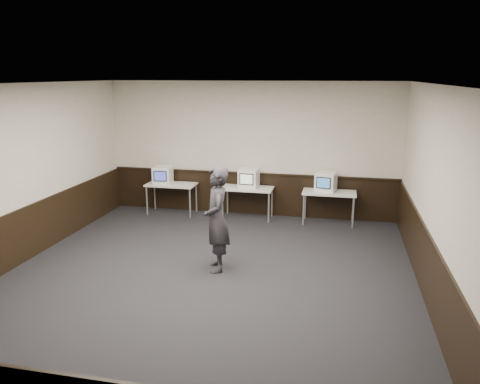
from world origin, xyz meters
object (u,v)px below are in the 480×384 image
(emac_center, at_px, (249,178))
(emac_right, at_px, (326,182))
(emac_left, at_px, (163,175))
(desk_right, at_px, (329,195))
(desk_center, at_px, (247,191))
(desk_left, at_px, (171,187))
(person, at_px, (217,219))

(emac_center, distance_m, emac_right, 1.79)
(emac_left, bearing_deg, desk_right, -5.09)
(desk_center, distance_m, desk_right, 1.90)
(desk_left, xyz_separation_m, desk_right, (3.80, 0.00, 0.00))
(desk_center, xyz_separation_m, desk_right, (1.90, 0.00, 0.00))
(emac_left, relative_size, emac_right, 0.92)
(desk_left, distance_m, desk_center, 1.90)
(desk_left, relative_size, desk_center, 1.00)
(desk_right, bearing_deg, emac_center, 178.62)
(desk_center, bearing_deg, emac_right, 1.32)
(desk_center, relative_size, emac_center, 2.43)
(desk_right, bearing_deg, emac_left, -179.55)
(emac_center, relative_size, person, 0.27)
(desk_left, relative_size, emac_center, 2.43)
(emac_right, distance_m, person, 3.57)
(desk_left, height_order, emac_left, emac_left)
(desk_right, xyz_separation_m, emac_center, (-1.88, 0.05, 0.29))
(desk_left, relative_size, person, 0.65)
(desk_center, bearing_deg, person, -88.55)
(desk_center, height_order, desk_right, same)
(desk_center, distance_m, person, 3.09)
(desk_left, bearing_deg, person, -57.25)
(desk_left, xyz_separation_m, emac_center, (1.92, 0.05, 0.29))
(emac_right, height_order, person, person)
(emac_right, bearing_deg, desk_right, -14.04)
(desk_left, bearing_deg, desk_right, 0.00)
(emac_center, xyz_separation_m, emac_right, (1.79, -0.00, -0.00))
(person, bearing_deg, desk_center, 163.22)
(desk_center, relative_size, emac_left, 2.43)
(emac_right, relative_size, person, 0.29)
(desk_center, bearing_deg, desk_right, 0.00)
(desk_center, relative_size, desk_right, 1.00)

